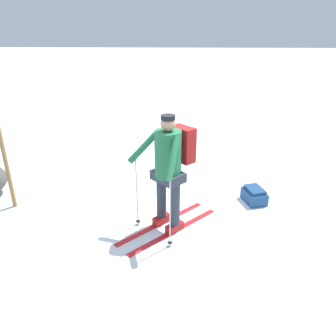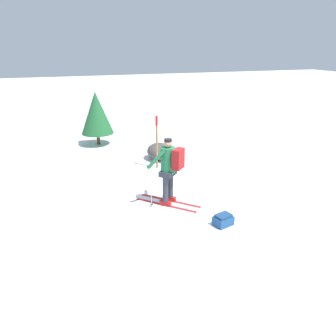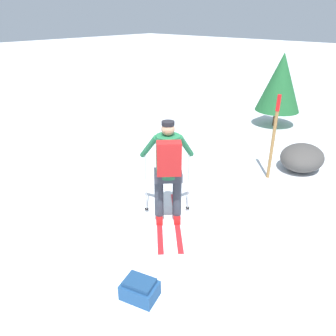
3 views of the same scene
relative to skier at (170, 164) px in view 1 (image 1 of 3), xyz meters
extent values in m
plane|color=white|center=(0.10, 0.54, -1.06)|extent=(80.00, 80.00, 0.00)
cube|color=red|center=(0.08, -0.13, -1.06)|extent=(1.33, 1.30, 0.01)
cube|color=red|center=(0.08, -0.13, -0.99)|extent=(0.29, 0.29, 0.12)
cylinder|color=#2D333D|center=(0.08, -0.13, -0.56)|extent=(0.15, 0.15, 0.75)
cube|color=red|center=(-0.13, 0.08, -1.06)|extent=(1.33, 1.30, 0.01)
cube|color=red|center=(-0.13, 0.08, -0.99)|extent=(0.29, 0.29, 0.12)
cylinder|color=#2D333D|center=(-0.13, 0.08, -0.56)|extent=(0.15, 0.15, 0.75)
cube|color=#2D333D|center=(-0.03, -0.03, -0.18)|extent=(0.55, 0.55, 0.14)
cylinder|color=#1E663D|center=(-0.03, -0.03, 0.16)|extent=(0.38, 0.38, 0.68)
sphere|color=tan|center=(-0.03, -0.03, 0.60)|extent=(0.21, 0.21, 0.21)
cylinder|color=black|center=(-0.03, -0.03, 0.69)|extent=(0.20, 0.20, 0.06)
cube|color=maroon|center=(0.18, 0.18, 0.24)|extent=(0.40, 0.40, 0.52)
cylinder|color=#B2B7BC|center=(0.02, -0.50, -0.48)|extent=(0.02, 0.02, 1.17)
cylinder|color=black|center=(0.02, -0.50, -1.00)|extent=(0.07, 0.07, 0.01)
cylinder|color=#1E663D|center=(0.05, -0.37, 0.25)|extent=(0.20, 0.51, 0.51)
cylinder|color=#B2B7BC|center=(-0.50, 0.03, -0.48)|extent=(0.02, 0.02, 1.17)
cylinder|color=black|center=(-0.50, 0.03, -1.00)|extent=(0.07, 0.07, 0.01)
cylinder|color=#1E663D|center=(-0.37, 0.06, 0.25)|extent=(0.51, 0.19, 0.51)
cube|color=navy|center=(1.47, 0.82, -0.96)|extent=(0.43, 0.51, 0.21)
cube|color=navy|center=(1.47, 0.82, -0.82)|extent=(0.35, 0.43, 0.06)
cylinder|color=olive|center=(-2.71, 0.52, -0.16)|extent=(0.07, 0.07, 1.81)
camera|label=1|loc=(0.13, -4.32, 1.85)|focal=35.00mm
camera|label=2|loc=(7.43, -2.64, 2.93)|focal=35.00mm
camera|label=3|loc=(3.52, 3.11, 2.20)|focal=35.00mm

